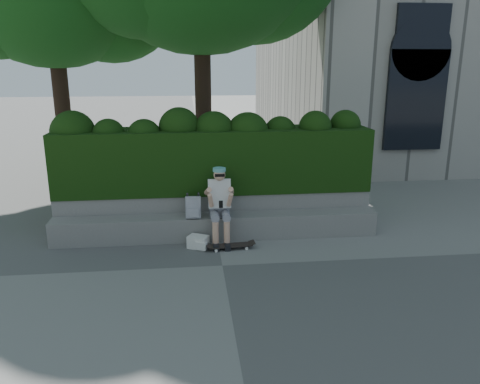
{
  "coord_description": "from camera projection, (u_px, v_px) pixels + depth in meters",
  "views": [
    {
      "loc": [
        -0.49,
        -6.96,
        3.18
      ],
      "look_at": [
        0.4,
        1.0,
        0.95
      ],
      "focal_mm": 35.0,
      "sensor_mm": 36.0,
      "label": 1
    }
  ],
  "objects": [
    {
      "name": "ground",
      "position": [
        222.0,
        266.0,
        7.57
      ],
      "size": [
        80.0,
        80.0,
        0.0
      ],
      "primitive_type": "plane",
      "color": "slate",
      "rests_on": "ground"
    },
    {
      "name": "person",
      "position": [
        220.0,
        202.0,
        8.39
      ],
      "size": [
        0.4,
        0.76,
        1.38
      ],
      "color": "gray",
      "rests_on": "ground"
    },
    {
      "name": "hedge",
      "position": [
        214.0,
        160.0,
        9.07
      ],
      "size": [
        6.0,
        1.0,
        1.2
      ],
      "primitive_type": "cube",
      "color": "black",
      "rests_on": "planter_wall"
    },
    {
      "name": "planter_wall",
      "position": [
        216.0,
        211.0,
        9.12
      ],
      "size": [
        6.0,
        0.5,
        0.75
      ],
      "primitive_type": "cube",
      "color": "gray",
      "rests_on": "ground"
    },
    {
      "name": "backpack_plaid",
      "position": [
        193.0,
        207.0,
        8.45
      ],
      "size": [
        0.28,
        0.16,
        0.4
      ],
      "primitive_type": "cube",
      "rotation": [
        0.0,
        0.0,
        -0.06
      ],
      "color": "#BBBBC0",
      "rests_on": "bench_ledge"
    },
    {
      "name": "backpack_ground",
      "position": [
        198.0,
        242.0,
        8.28
      ],
      "size": [
        0.41,
        0.37,
        0.22
      ],
      "primitive_type": "cube",
      "rotation": [
        0.0,
        0.0,
        -0.48
      ],
      "color": "silver",
      "rests_on": "ground"
    },
    {
      "name": "skateboard",
      "position": [
        231.0,
        246.0,
        8.22
      ],
      "size": [
        0.78,
        0.25,
        0.08
      ],
      "rotation": [
        0.0,
        0.0,
        0.08
      ],
      "color": "black",
      "rests_on": "ground"
    },
    {
      "name": "bench_ledge",
      "position": [
        217.0,
        227.0,
        8.71
      ],
      "size": [
        6.0,
        0.45,
        0.45
      ],
      "primitive_type": "cube",
      "color": "gray",
      "rests_on": "ground"
    }
  ]
}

